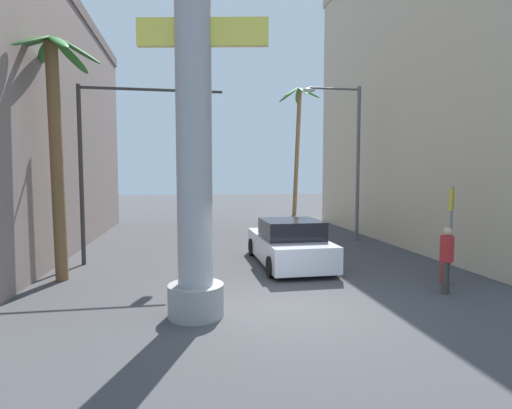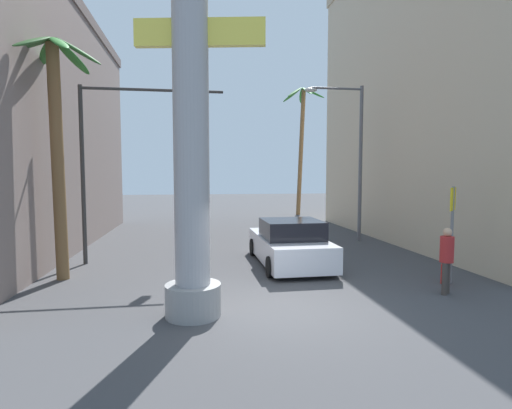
{
  "view_description": "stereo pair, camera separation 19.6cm",
  "coord_description": "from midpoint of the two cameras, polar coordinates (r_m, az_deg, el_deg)",
  "views": [
    {
      "loc": [
        -2.08,
        -8.71,
        3.06
      ],
      "look_at": [
        0.0,
        3.51,
        2.13
      ],
      "focal_mm": 28.0,
      "sensor_mm": 36.0,
      "label": 1
    },
    {
      "loc": [
        -1.88,
        -8.74,
        3.06
      ],
      "look_at": [
        0.0,
        3.51,
        2.13
      ],
      "focal_mm": 28.0,
      "sensor_mm": 36.0,
      "label": 2
    }
  ],
  "objects": [
    {
      "name": "palm_tree_near_left",
      "position": [
        12.85,
        -27.16,
        9.71
      ],
      "size": [
        2.81,
        2.7,
        6.94
      ],
      "color": "brown",
      "rests_on": "ground"
    },
    {
      "name": "traffic_light_mast",
      "position": [
        14.44,
        -18.6,
        8.72
      ],
      "size": [
        4.83,
        0.32,
        6.04
      ],
      "color": "#333333",
      "rests_on": "ground"
    },
    {
      "name": "street_lamp",
      "position": [
        18.82,
        12.88,
        7.96
      ],
      "size": [
        2.74,
        0.28,
        7.05
      ],
      "color": "#59595E",
      "rests_on": "ground"
    },
    {
      "name": "car_lead",
      "position": [
        13.64,
        4.31,
        -5.67
      ],
      "size": [
        2.19,
        4.73,
        1.56
      ],
      "color": "black",
      "rests_on": "ground"
    },
    {
      "name": "palm_tree_far_right",
      "position": [
        30.64,
        5.74,
        9.79
      ],
      "size": [
        3.24,
        3.46,
        9.62
      ],
      "color": "brown",
      "rests_on": "ground"
    },
    {
      "name": "ground_plane",
      "position": [
        19.08,
        -3.58,
        -4.95
      ],
      "size": [
        87.94,
        87.94,
        0.0
      ],
      "primitive_type": "plane",
      "color": "#424244"
    },
    {
      "name": "pedestrian_by_sign",
      "position": [
        11.38,
        25.13,
        -6.56
      ],
      "size": [
        0.48,
        0.48,
        1.71
      ],
      "color": "#3F3833",
      "rests_on": "ground"
    },
    {
      "name": "neon_sign_pole",
      "position": [
        8.84,
        -9.58,
        19.11
      ],
      "size": [
        3.07,
        1.2,
        11.47
      ],
      "color": "#9E9EA3",
      "rests_on": "ground"
    },
    {
      "name": "fire_hydrant",
      "position": [
        12.53,
        24.91,
        -8.57
      ],
      "size": [
        0.22,
        0.22,
        0.72
      ],
      "color": "red",
      "rests_on": "ground"
    },
    {
      "name": "crossing_sign",
      "position": [
        12.47,
        25.73,
        -2.01
      ],
      "size": [
        0.47,
        0.47,
        2.73
      ],
      "color": "slate",
      "rests_on": "ground"
    },
    {
      "name": "building_right",
      "position": [
        21.32,
        25.63,
        14.83
      ],
      "size": [
        6.73,
        16.55,
        14.21
      ],
      "color": "#C6B293",
      "rests_on": "ground"
    }
  ]
}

